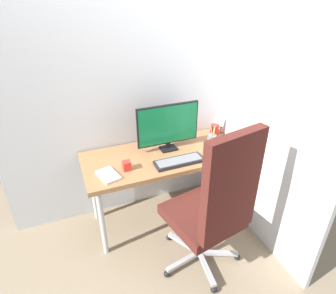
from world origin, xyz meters
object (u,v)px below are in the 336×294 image
Objects in this scene: pen_holder at (212,139)px; desk_clamp_accessory at (127,166)px; keyboard at (179,161)px; notebook at (108,175)px; monitor at (168,125)px; coffee_mug at (215,130)px; office_chair at (215,206)px; mouse at (213,151)px.

desk_clamp_accessory is (-0.84, -0.14, -0.01)m from pen_holder.
notebook is (-0.58, 0.03, -0.00)m from keyboard.
coffee_mug is at bearing 9.41° from monitor.
monitor is 0.56m from coffee_mug.
keyboard is (-0.04, 0.52, 0.07)m from office_chair.
monitor is at bearing 24.19° from desk_clamp_accessory.
monitor reaches higher than coffee_mug.
desk_clamp_accessory is at bearing 171.51° from keyboard.
office_chair is 11.64× the size of mouse.
pen_holder reaches higher than notebook.
desk_clamp_accessory reaches higher than mouse.
coffee_mug is (1.10, 0.31, 0.04)m from notebook.
pen_holder is (0.42, 0.20, 0.03)m from keyboard.
mouse is at bearing -32.74° from monitor.
desk_clamp_accessory is at bearing -155.81° from monitor.
coffee_mug reaches higher than keyboard.
monitor is 4.62× the size of coffee_mug.
desk_clamp_accessory is at bearing -2.06° from notebook.
keyboard is at bearing -17.86° from notebook.
office_chair reaches higher than notebook.
monitor is at bearing -170.59° from coffee_mug.
office_chair is 10.62× the size of coffee_mug.
keyboard is at bearing -159.98° from mouse.
mouse is 0.91m from notebook.
office_chair is 3.10× the size of keyboard.
monitor reaches higher than keyboard.
mouse is at bearing -122.20° from coffee_mug.
office_chair is at bearing -85.28° from keyboard.
mouse is at bearing -14.40° from notebook.
notebook is (-0.99, -0.18, -0.03)m from pen_holder.
mouse is 0.55× the size of notebook.
pen_holder is at bearing 9.42° from desk_clamp_accessory.
office_chair is at bearing -119.36° from coffee_mug.
mouse is 0.18m from pen_holder.
pen_holder is 1.43× the size of coffee_mug.
desk_clamp_accessory is at bearing -170.58° from pen_holder.
office_chair reaches higher than desk_clamp_accessory.
pen_holder is (0.08, 0.16, 0.02)m from mouse.
keyboard is 2.40× the size of pen_holder.
desk_clamp_accessory is at bearing 128.57° from office_chair.
keyboard is 0.43m from desk_clamp_accessory.
coffee_mug is at bearing 0.63° from notebook.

